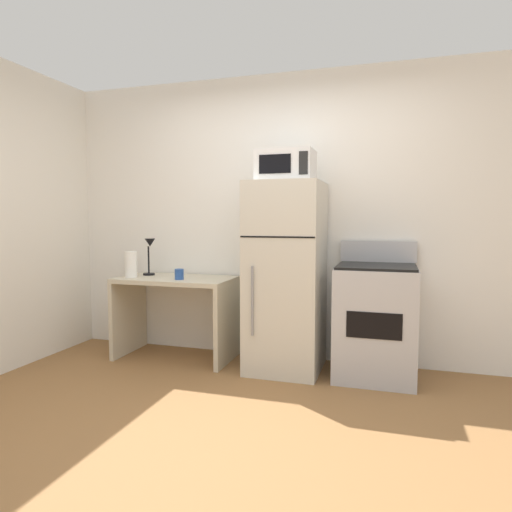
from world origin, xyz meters
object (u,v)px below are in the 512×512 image
at_px(coffee_mug, 179,274).
at_px(microwave, 286,166).
at_px(desk_lamp, 150,250).
at_px(paper_towel_roll, 131,264).
at_px(oven_range, 375,321).
at_px(refrigerator, 286,277).
at_px(desk, 176,303).

xyz_separation_m(coffee_mug, microwave, (0.95, 0.08, 0.93)).
bearing_deg(desk_lamp, paper_towel_roll, -118.55).
bearing_deg(oven_range, refrigerator, -178.58).
bearing_deg(desk, microwave, -2.37).
xyz_separation_m(coffee_mug, refrigerator, (0.95, 0.10, -0.00)).
height_order(desk, refrigerator, refrigerator).
bearing_deg(microwave, refrigerator, 90.32).
relative_size(coffee_mug, paper_towel_roll, 0.40).
height_order(desk_lamp, oven_range, desk_lamp).
height_order(paper_towel_roll, microwave, microwave).
bearing_deg(coffee_mug, desk_lamp, 155.09).
bearing_deg(oven_range, microwave, -176.95).
bearing_deg(oven_range, paper_towel_roll, -177.31).
bearing_deg(paper_towel_roll, coffee_mug, -1.41).
xyz_separation_m(desk_lamp, paper_towel_roll, (-0.10, -0.18, -0.12)).
bearing_deg(paper_towel_roll, refrigerator, 3.34).
bearing_deg(microwave, desk, 177.63).
height_order(desk, coffee_mug, coffee_mug).
xyz_separation_m(desk, desk_lamp, (-0.31, 0.07, 0.47)).
bearing_deg(desk, desk_lamp, 167.48).
relative_size(desk, microwave, 2.30).
bearing_deg(desk, coffee_mug, -51.09).
distance_m(paper_towel_roll, microwave, 1.68).
height_order(desk, paper_towel_roll, paper_towel_roll).
distance_m(paper_towel_roll, oven_range, 2.23).
height_order(refrigerator, oven_range, refrigerator).
height_order(desk_lamp, paper_towel_roll, desk_lamp).
bearing_deg(microwave, paper_towel_roll, -177.49).
distance_m(microwave, oven_range, 1.46).
height_order(paper_towel_roll, oven_range, oven_range).
xyz_separation_m(desk, microwave, (1.05, -0.04, 1.21)).
height_order(desk, desk_lamp, desk_lamp).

